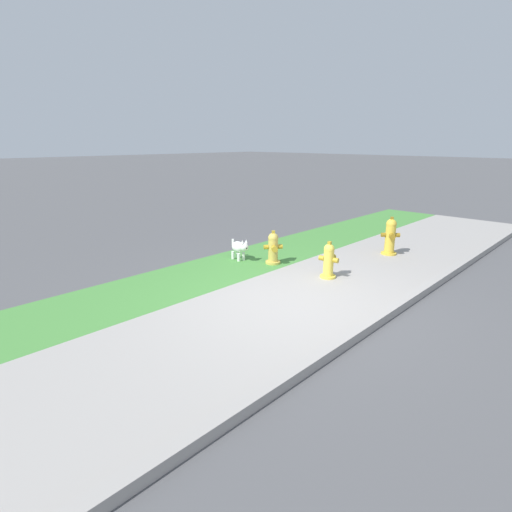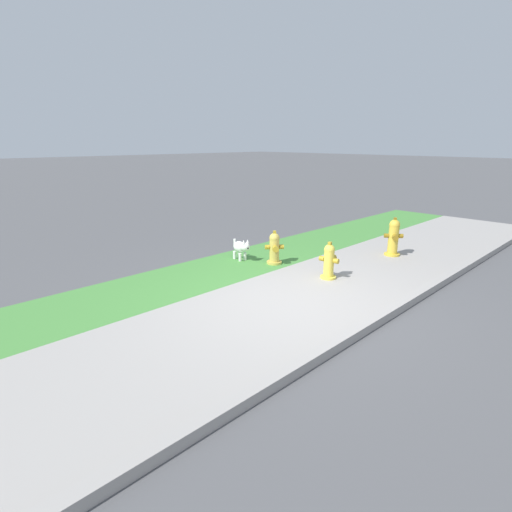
# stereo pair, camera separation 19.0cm
# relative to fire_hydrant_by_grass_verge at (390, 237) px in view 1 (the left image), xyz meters

# --- Properties ---
(ground_plane) EXTENTS (120.00, 120.00, 0.00)m
(ground_plane) POSITION_rel_fire_hydrant_by_grass_verge_xyz_m (-3.46, -0.15, -0.40)
(ground_plane) COLOR #515154
(sidewalk_pavement) EXTENTS (18.00, 2.40, 0.01)m
(sidewalk_pavement) POSITION_rel_fire_hydrant_by_grass_verge_xyz_m (-3.46, -0.15, -0.39)
(sidewalk_pavement) COLOR #9E9993
(sidewalk_pavement) RESTS_ON ground
(grass_verge) EXTENTS (18.00, 1.64, 0.01)m
(grass_verge) POSITION_rel_fire_hydrant_by_grass_verge_xyz_m (-3.46, 1.87, -0.39)
(grass_verge) COLOR #47893D
(grass_verge) RESTS_ON ground
(street_curb) EXTENTS (18.00, 0.16, 0.12)m
(street_curb) POSITION_rel_fire_hydrant_by_grass_verge_xyz_m (-3.46, -1.43, -0.34)
(street_curb) COLOR #9E9993
(street_curb) RESTS_ON ground
(fire_hydrant_by_grass_verge) EXTENTS (0.36, 0.36, 0.82)m
(fire_hydrant_by_grass_verge) POSITION_rel_fire_hydrant_by_grass_verge_xyz_m (0.00, 0.00, 0.00)
(fire_hydrant_by_grass_verge) COLOR gold
(fire_hydrant_by_grass_verge) RESTS_ON ground
(fire_hydrant_near_corner) EXTENTS (0.34, 0.37, 0.67)m
(fire_hydrant_near_corner) POSITION_rel_fire_hydrant_by_grass_verge_xyz_m (-2.17, 0.09, -0.08)
(fire_hydrant_near_corner) COLOR yellow
(fire_hydrant_near_corner) RESTS_ON ground
(fire_hydrant_across_street) EXTENTS (0.35, 0.34, 0.67)m
(fire_hydrant_across_street) POSITION_rel_fire_hydrant_by_grass_verge_xyz_m (-2.20, 1.37, -0.08)
(fire_hydrant_across_street) COLOR gold
(fire_hydrant_across_street) RESTS_ON ground
(small_white_dog) EXTENTS (0.26, 0.51, 0.47)m
(small_white_dog) POSITION_rel_fire_hydrant_by_grass_verge_xyz_m (-2.50, 2.01, -0.13)
(small_white_dog) COLOR white
(small_white_dog) RESTS_ON ground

